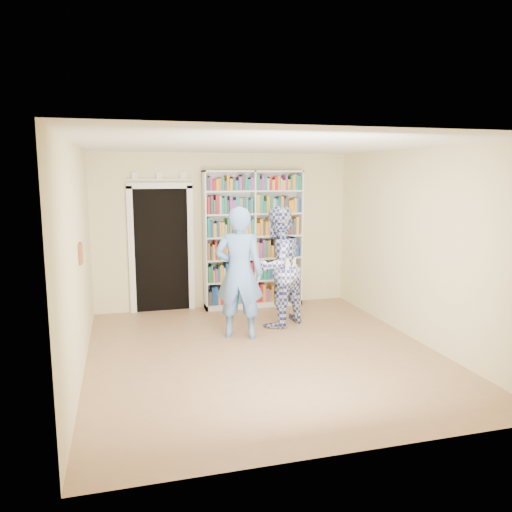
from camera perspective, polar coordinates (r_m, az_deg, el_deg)
The scene contains 11 objects.
floor at distance 6.72m, azimuth 0.83°, elevation -11.02°, with size 5.00×5.00×0.00m, color #946947.
ceiling at distance 6.31m, azimuth 0.89°, elevation 12.61°, with size 5.00×5.00×0.00m, color white.
wall_back at distance 8.79m, azimuth -3.64°, elevation 2.86°, with size 4.50×4.50×0.00m, color beige.
wall_left at distance 6.16m, azimuth -19.69°, elevation -0.46°, with size 5.00×5.00×0.00m, color beige.
wall_right at distance 7.32m, azimuth 18.05°, elevation 1.11°, with size 5.00×5.00×0.00m, color beige.
bookshelf at distance 8.77m, azimuth -0.32°, elevation 1.96°, with size 1.75×0.33×2.40m.
doorway at distance 8.64m, azimuth -10.77°, elevation 1.46°, with size 1.10×0.08×2.43m.
wall_art at distance 6.35m, azimuth -19.40°, elevation 0.29°, with size 0.03×0.25×0.25m, color brown.
man_blue at distance 7.11m, azimuth -1.92°, elevation -1.93°, with size 0.69×0.45×1.90m, color #5B87CB.
man_plaid at distance 7.68m, azimuth 2.47°, elevation -1.24°, with size 0.90×0.70×1.86m, color navy.
paper_sheet at distance 7.51m, azimuth 3.97°, elevation -1.30°, with size 0.20×0.01×0.28m, color white.
Camera 1 is at (-1.74, -6.06, 2.34)m, focal length 35.00 mm.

